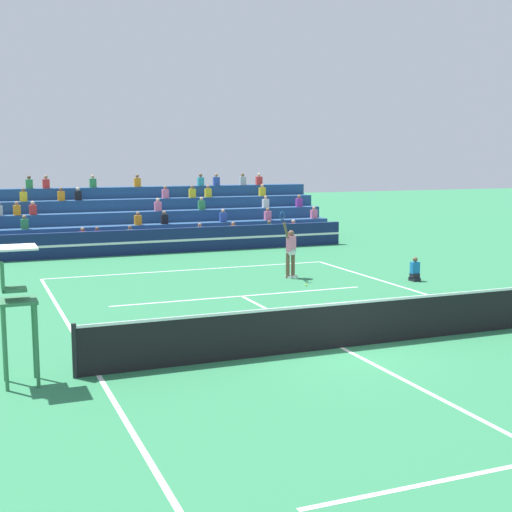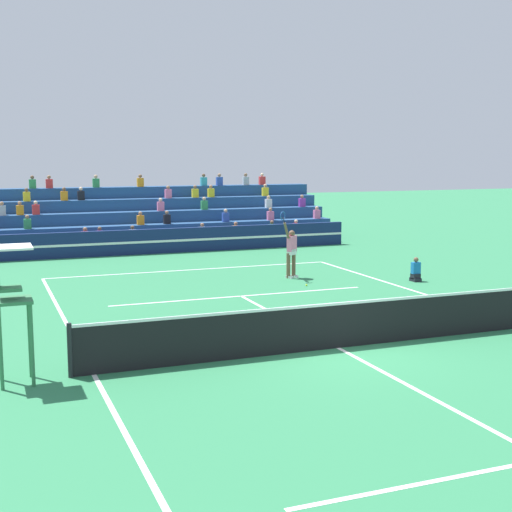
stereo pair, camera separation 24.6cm
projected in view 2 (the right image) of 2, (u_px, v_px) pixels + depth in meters
The scene contains 9 objects.
ground_plane at pixel (338, 348), 16.24m from camera, with size 120.00×120.00×0.00m, color #2D7A4C.
court_lines at pixel (338, 348), 16.24m from camera, with size 11.10×23.90×0.01m.
tennis_net at pixel (338, 325), 16.16m from camera, with size 12.00×0.10×1.10m.
sponsor_banner_wall at pixel (161, 241), 31.71m from camera, with size 18.00×0.26×1.10m.
bleacher_stand at pixel (142, 223), 35.15m from camera, with size 18.70×4.75×3.38m.
umpire_chair at pixel (11, 296), 13.48m from camera, with size 0.76×0.84×2.67m.
ball_kid_courtside at pixel (416, 272), 24.72m from camera, with size 0.30×0.36×0.84m.
tennis_player at pixel (291, 251), 25.29m from camera, with size 0.91×0.61×2.47m.
tennis_ball at pixel (306, 285), 23.86m from camera, with size 0.07×0.07×0.07m, color #C6DB33.
Camera 2 is at (-7.47, -14.02, 4.38)m, focal length 50.00 mm.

